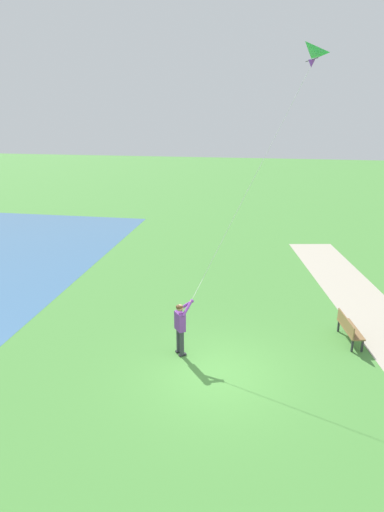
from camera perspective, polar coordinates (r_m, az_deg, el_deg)
ground_plane at (r=13.28m, az=3.21°, el=-15.17°), size 120.00×120.00×0.00m
person_kite_flyer at (r=13.65m, az=-1.51°, el=-9.00°), size 0.61×0.56×1.83m
flying_kite at (r=14.46m, az=14.58°, el=23.91°), size 3.39×2.96×7.47m
park_bench_near_walkway at (r=15.51m, az=19.96°, el=-8.85°), size 0.70×1.55×0.88m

